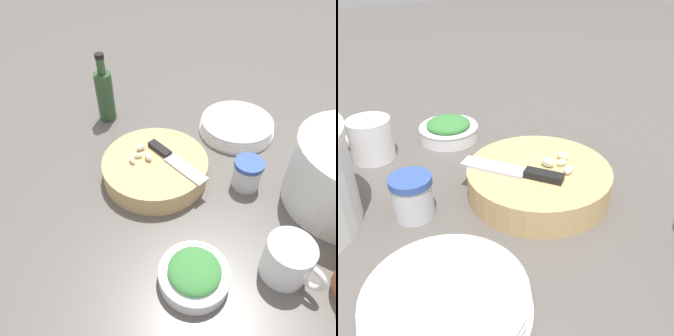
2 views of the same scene
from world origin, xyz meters
TOP-DOWN VIEW (x-y plane):
  - ground_plane at (0.00, 0.00)m, footprint 5.00×5.00m
  - cutting_board at (-0.04, -0.08)m, footprint 0.26×0.26m
  - chef_knife at (-0.03, -0.04)m, footprint 0.17×0.13m
  - garlic_cloves at (-0.05, -0.11)m, footprint 0.07×0.06m
  - herb_bowl at (0.26, -0.03)m, footprint 0.14×0.14m
  - spice_jar at (0.02, 0.14)m, footprint 0.07×0.07m
  - coffee_mug at (0.26, 0.14)m, footprint 0.11×0.10m
  - plate_stack at (-0.19, 0.17)m, footprint 0.22×0.22m

SIDE VIEW (x-z plane):
  - ground_plane at x=0.00m, z-range 0.00..0.00m
  - plate_stack at x=-0.19m, z-range 0.00..0.04m
  - herb_bowl at x=0.26m, z-range 0.00..0.05m
  - cutting_board at x=-0.04m, z-range 0.00..0.05m
  - spice_jar at x=0.02m, z-range 0.00..0.08m
  - coffee_mug at x=0.26m, z-range 0.00..0.09m
  - chef_knife at x=-0.03m, z-range 0.05..0.06m
  - garlic_cloves at x=-0.05m, z-range 0.05..0.07m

